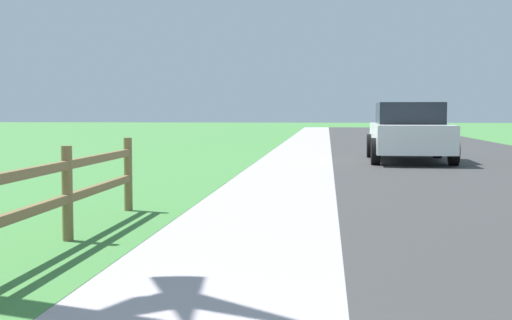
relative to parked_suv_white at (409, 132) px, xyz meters
name	(u,v)px	position (x,y,z in m)	size (l,w,h in m)	color
ground_plane	(331,150)	(-2.03, 5.44, -0.78)	(120.00, 120.00, 0.00)	#43803E
road_asphalt	(426,147)	(1.47, 7.44, -0.78)	(7.00, 66.00, 0.01)	#373737
curb_concrete	(251,146)	(-5.03, 7.44, -0.78)	(6.00, 66.00, 0.01)	#A79EA4
grass_verge	(212,146)	(-6.53, 7.44, -0.77)	(5.00, 66.00, 0.00)	#43803E
parked_suv_white	(409,132)	(0.00, 0.00, 0.00)	(2.18, 4.76, 1.56)	white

